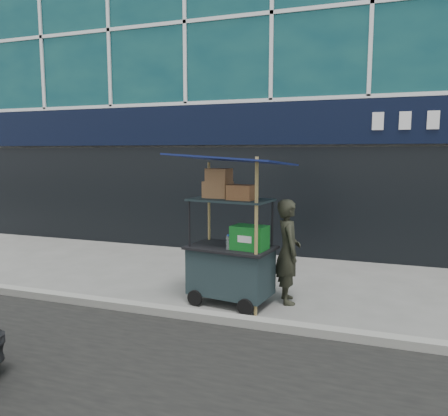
% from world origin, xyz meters
% --- Properties ---
extents(ground, '(80.00, 80.00, 0.00)m').
position_xyz_m(ground, '(0.00, 0.00, 0.00)').
color(ground, '#60605C').
rests_on(ground, ground).
extents(curb, '(80.00, 0.18, 0.12)m').
position_xyz_m(curb, '(0.00, -0.20, 0.06)').
color(curb, gray).
rests_on(curb, ground).
extents(building, '(16.00, 6.20, 12.00)m').
position_xyz_m(building, '(0.00, 6.95, 6.02)').
color(building, gray).
rests_on(building, ground).
extents(vendor_cart, '(1.84, 1.43, 2.28)m').
position_xyz_m(vendor_cart, '(0.20, 0.58, 0.80)').
color(vendor_cart, '#19252A').
rests_on(vendor_cart, ground).
extents(vendor_man, '(0.57, 0.68, 1.59)m').
position_xyz_m(vendor_man, '(0.99, 0.93, 0.79)').
color(vendor_man, '#282A1F').
rests_on(vendor_man, ground).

